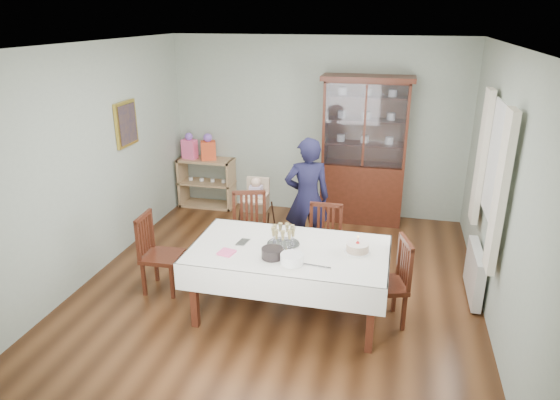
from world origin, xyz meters
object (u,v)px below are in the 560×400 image
(chair_end_left, at_px, (162,268))
(high_chair, at_px, (256,218))
(chair_far_left, at_px, (250,247))
(champagne_tray, at_px, (283,239))
(china_cabinet, at_px, (364,149))
(chair_far_right, at_px, (323,258))
(dining_table, at_px, (289,281))
(birthday_cake, at_px, (357,248))
(sideboard, at_px, (207,183))
(woman, at_px, (307,198))
(gift_bag_pink, at_px, (190,147))
(chair_end_right, at_px, (385,298))
(gift_bag_orange, at_px, (208,148))

(chair_end_left, xyz_separation_m, high_chair, (0.71, 1.45, 0.10))
(chair_far_left, height_order, champagne_tray, champagne_tray)
(china_cabinet, distance_m, chair_far_right, 2.15)
(china_cabinet, bearing_deg, chair_far_right, -98.31)
(dining_table, xyz_separation_m, chair_end_left, (-1.52, 0.15, -0.11))
(champagne_tray, distance_m, birthday_cake, 0.75)
(dining_table, distance_m, birthday_cake, 0.80)
(chair_far_left, height_order, chair_far_right, chair_far_left)
(chair_far_left, bearing_deg, china_cabinet, 39.98)
(sideboard, bearing_deg, champagne_tray, -54.98)
(dining_table, distance_m, high_chair, 1.80)
(birthday_cake, bearing_deg, chair_far_right, 121.07)
(china_cabinet, relative_size, chair_far_left, 2.27)
(chair_far_left, bearing_deg, woman, 23.23)
(gift_bag_pink, bearing_deg, birthday_cake, -42.66)
(dining_table, height_order, high_chair, high_chair)
(chair_end_left, xyz_separation_m, chair_end_right, (2.50, -0.06, 0.00))
(gift_bag_orange, bearing_deg, sideboard, 162.08)
(birthday_cake, bearing_deg, chair_far_left, 149.78)
(china_cabinet, relative_size, woman, 1.37)
(chair_far_right, xyz_separation_m, birthday_cake, (0.44, -0.73, 0.54))
(sideboard, relative_size, chair_far_left, 0.94)
(dining_table, height_order, gift_bag_orange, gift_bag_orange)
(dining_table, relative_size, high_chair, 2.12)
(gift_bag_orange, bearing_deg, birthday_cake, -45.96)
(chair_far_left, bearing_deg, gift_bag_pink, 111.77)
(chair_end_right, relative_size, woman, 0.58)
(chair_far_right, height_order, birthday_cake, birthday_cake)
(high_chair, bearing_deg, chair_end_right, -41.12)
(birthday_cake, bearing_deg, chair_end_right, 2.34)
(high_chair, bearing_deg, chair_end_left, -116.99)
(dining_table, distance_m, champagne_tray, 0.45)
(high_chair, xyz_separation_m, gift_bag_orange, (-1.11, 1.16, 0.62))
(chair_end_right, bearing_deg, chair_end_left, -108.68)
(champagne_tray, bearing_deg, chair_far_right, 67.21)
(chair_end_left, bearing_deg, chair_far_left, -52.19)
(chair_far_left, relative_size, chair_end_left, 1.05)
(china_cabinet, distance_m, gift_bag_orange, 2.44)
(champagne_tray, xyz_separation_m, gift_bag_pink, (-2.16, 2.70, 0.16))
(chair_far_right, relative_size, chair_end_left, 0.99)
(china_cabinet, height_order, chair_end_left, china_cabinet)
(sideboard, xyz_separation_m, woman, (1.91, -1.39, 0.39))
(dining_table, xyz_separation_m, sideboard, (-1.98, 2.78, 0.02))
(sideboard, height_order, champagne_tray, champagne_tray)
(chair_far_left, relative_size, chair_far_right, 1.06)
(chair_end_right, bearing_deg, gift_bag_pink, -146.89)
(china_cabinet, xyz_separation_m, gift_bag_pink, (-2.76, 0.00, -0.14))
(gift_bag_pink, bearing_deg, chair_far_right, -38.29)
(china_cabinet, xyz_separation_m, woman, (-0.59, -1.37, -0.33))
(chair_end_right, xyz_separation_m, gift_bag_pink, (-3.22, 2.67, 0.71))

